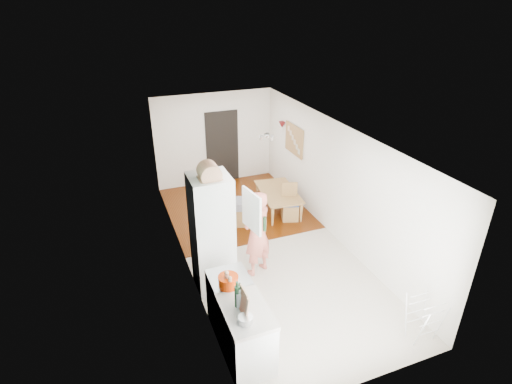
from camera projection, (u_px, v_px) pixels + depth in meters
room_shell at (264, 193)px, 7.78m from camera, size 3.20×7.00×2.50m
floor at (263, 247)px, 8.33m from camera, size 3.20×7.00×0.01m
wood_floor_overlay at (235, 207)px, 9.87m from camera, size 3.20×3.30×0.01m
sage_wall_panel at (211, 235)px, 5.32m from camera, size 0.02×3.00×1.30m
tile_splashback at (225, 302)px, 5.18m from camera, size 0.02×1.90×0.50m
doorway_recess at (222, 147)px, 10.86m from camera, size 0.90×0.04×2.00m
base_cabinet at (246, 336)px, 5.59m from camera, size 0.60×0.90×0.86m
worktop at (246, 311)px, 5.39m from camera, size 0.62×0.92×0.06m
range_cooker at (230, 301)px, 6.21m from camera, size 0.60×0.60×0.88m
cooker_top at (229, 278)px, 6.01m from camera, size 0.60×0.60×0.04m
fridge_housing at (212, 234)px, 6.79m from camera, size 0.66×0.66×2.15m
fridge_door at (252, 211)px, 6.53m from camera, size 0.14×0.56×0.70m
fridge_interior at (229, 206)px, 6.68m from camera, size 0.02×0.52×0.66m
pinboard at (294, 140)px, 9.74m from camera, size 0.03×0.90×0.70m
pinboard_frame at (294, 140)px, 9.74m from camera, size 0.00×0.94×0.74m
wall_sconce at (282, 125)px, 10.19m from camera, size 0.18×0.18×0.16m
person at (257, 227)px, 7.17m from camera, size 0.85×0.72×1.97m
dining_table at (279, 202)px, 9.65m from camera, size 0.85×1.34×0.45m
dining_chair at (290, 203)px, 9.18m from camera, size 0.46×0.46×0.87m
stool at (242, 216)px, 9.05m from camera, size 0.45×0.45×0.46m
grey_drape at (241, 204)px, 8.88m from camera, size 0.53×0.53×0.18m
drying_rack at (424, 319)px, 5.97m from camera, size 0.40×0.36×0.75m
bread_bin at (209, 173)px, 6.20m from camera, size 0.37×0.35×0.19m
red_casserole at (228, 281)px, 5.77m from camera, size 0.34×0.34×0.18m
steel_pan at (246, 320)px, 5.14m from camera, size 0.21×0.21×0.10m
held_bottle at (265, 224)px, 7.00m from camera, size 0.06×0.06×0.28m
bottle_a at (237, 297)px, 5.36m from camera, size 0.10×0.10×0.33m
bottle_b at (240, 295)px, 5.43m from camera, size 0.08×0.08×0.27m
bottle_c at (240, 300)px, 5.37m from camera, size 0.12×0.12×0.24m
pepper_mill_front at (230, 285)px, 5.67m from camera, size 0.07×0.07×0.20m
pepper_mill_back at (227, 281)px, 5.73m from camera, size 0.06×0.06×0.23m
chopping_boards at (243, 302)px, 5.25m from camera, size 0.11×0.26×0.35m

